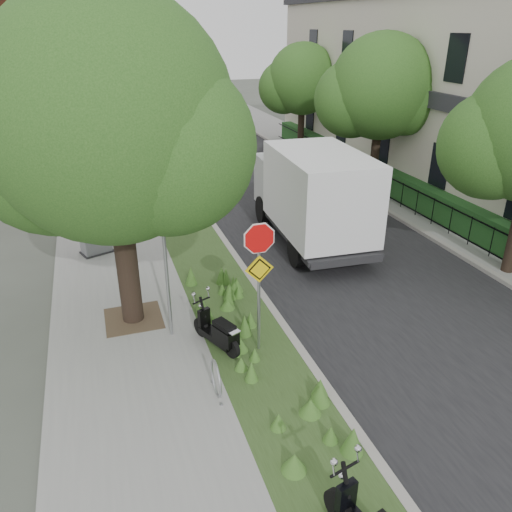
% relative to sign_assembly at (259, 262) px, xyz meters
% --- Properties ---
extents(ground, '(120.00, 120.00, 0.00)m').
position_rel_sign_assembly_xyz_m(ground, '(1.40, -0.58, -2.33)').
color(ground, '#4C5147').
rests_on(ground, ground).
extents(sidewalk_near, '(3.50, 60.00, 0.12)m').
position_rel_sign_assembly_xyz_m(sidewalk_near, '(-2.85, 9.42, -2.27)').
color(sidewalk_near, gray).
rests_on(sidewalk_near, ground).
extents(verge, '(2.00, 60.00, 0.12)m').
position_rel_sign_assembly_xyz_m(verge, '(-0.10, 9.42, -2.27)').
color(verge, '#31461E').
rests_on(verge, ground).
extents(kerb_near, '(0.20, 60.00, 0.13)m').
position_rel_sign_assembly_xyz_m(kerb_near, '(0.90, 9.42, -2.26)').
color(kerb_near, '#9E9991').
rests_on(kerb_near, ground).
extents(road, '(7.00, 60.00, 0.01)m').
position_rel_sign_assembly_xyz_m(road, '(4.40, 9.42, -2.32)').
color(road, black).
rests_on(road, ground).
extents(kerb_far, '(0.20, 60.00, 0.13)m').
position_rel_sign_assembly_xyz_m(kerb_far, '(7.90, 9.42, -2.26)').
color(kerb_far, '#9E9991').
rests_on(kerb_far, ground).
extents(footpath_far, '(3.20, 60.00, 0.12)m').
position_rel_sign_assembly_xyz_m(footpath_far, '(9.60, 9.42, -2.27)').
color(footpath_far, gray).
rests_on(footpath_far, ground).
extents(street_tree_main, '(6.21, 5.54, 7.66)m').
position_rel_sign_assembly_xyz_m(street_tree_main, '(-2.68, 2.28, 2.48)').
color(street_tree_main, black).
rests_on(street_tree_main, ground).
extents(bare_post, '(0.08, 0.08, 4.00)m').
position_rel_sign_assembly_xyz_m(bare_post, '(-1.80, 1.22, -0.21)').
color(bare_post, '#A5A8AD').
rests_on(bare_post, ground).
extents(bike_hoop, '(0.06, 0.78, 0.77)m').
position_rel_sign_assembly_xyz_m(bike_hoop, '(-1.30, -1.18, -1.83)').
color(bike_hoop, '#A5A8AD').
rests_on(bike_hoop, ground).
extents(sign_assembly, '(0.94, 0.08, 3.22)m').
position_rel_sign_assembly_xyz_m(sign_assembly, '(0.00, 0.00, 0.00)').
color(sign_assembly, '#A5A8AD').
rests_on(sign_assembly, ground).
extents(fence_far, '(0.04, 24.00, 1.00)m').
position_rel_sign_assembly_xyz_m(fence_far, '(8.60, 9.42, -1.66)').
color(fence_far, black).
rests_on(fence_far, ground).
extents(hedge_far, '(1.00, 24.00, 1.10)m').
position_rel_sign_assembly_xyz_m(hedge_far, '(9.30, 9.42, -1.66)').
color(hedge_far, '#1B4D20').
rests_on(hedge_far, footpath_far).
extents(terrace_houses, '(7.40, 26.40, 8.20)m').
position_rel_sign_assembly_xyz_m(terrace_houses, '(12.89, 9.42, 1.83)').
color(terrace_houses, beige).
rests_on(terrace_houses, ground).
extents(far_tree_b, '(4.83, 4.31, 6.56)m').
position_rel_sign_assembly_xyz_m(far_tree_b, '(8.34, 9.46, 2.04)').
color(far_tree_b, black).
rests_on(far_tree_b, ground).
extents(far_tree_c, '(4.37, 3.89, 5.93)m').
position_rel_sign_assembly_xyz_m(far_tree_c, '(8.34, 17.46, 1.63)').
color(far_tree_c, black).
rests_on(far_tree_c, ground).
extents(scooter_near, '(0.78, 1.52, 0.77)m').
position_rel_sign_assembly_xyz_m(scooter_near, '(-0.83, 0.25, -1.83)').
color(scooter_near, black).
rests_on(scooter_near, ground).
extents(box_truck, '(2.75, 6.28, 2.78)m').
position_rel_sign_assembly_xyz_m(box_truck, '(3.75, 5.54, -0.51)').
color(box_truck, '#262628').
rests_on(box_truck, ground).
extents(utility_cabinet, '(1.13, 0.94, 1.28)m').
position_rel_sign_assembly_xyz_m(utility_cabinet, '(-3.31, 6.69, -1.59)').
color(utility_cabinet, '#262628').
rests_on(utility_cabinet, ground).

